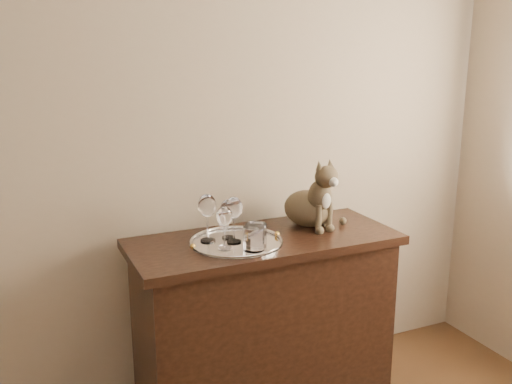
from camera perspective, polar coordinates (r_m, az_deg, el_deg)
wall_back at (r=2.53m, az=-14.68°, el=6.61°), size 4.00×0.10×2.70m
sideboard at (r=2.70m, az=0.80°, el=-13.13°), size 1.20×0.50×0.85m
tray at (r=2.45m, az=-1.97°, el=-5.13°), size 0.40×0.40×0.01m
wine_glass_a at (r=2.44m, az=-4.88°, el=-2.59°), size 0.08×0.08×0.21m
wine_glass_b at (r=2.48m, az=-2.82°, el=-2.69°), size 0.07×0.07×0.17m
wine_glass_c at (r=2.35m, az=-3.18°, el=-3.54°), size 0.07×0.07×0.18m
wine_glass_d at (r=2.42m, az=-2.24°, el=-2.78°), size 0.08×0.08×0.20m
tumbler_a at (r=2.38m, az=-0.01°, el=-4.35°), size 0.09×0.09×0.10m
tumbler_b at (r=2.34m, az=-0.23°, el=-4.66°), size 0.09×0.09×0.10m
cat at (r=2.67m, az=5.30°, el=0.09°), size 0.37×0.35×0.33m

